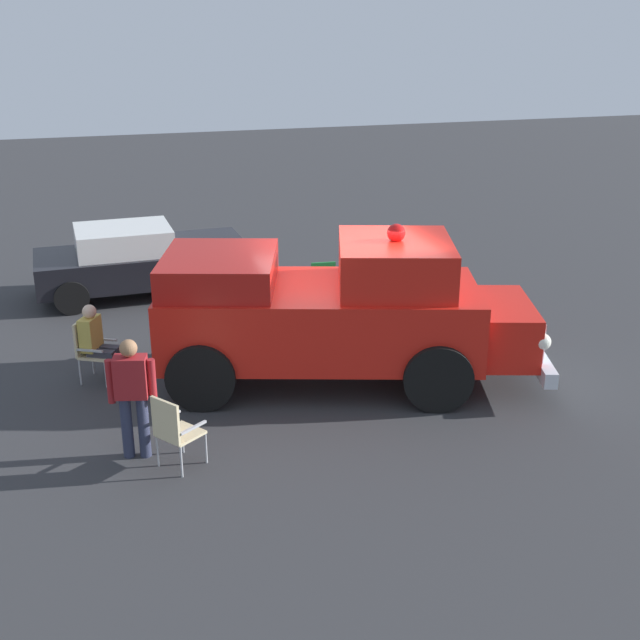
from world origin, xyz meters
TOP-DOWN VIEW (x-y plane):
  - ground_plane at (0.00, 0.00)m, footprint 60.00×60.00m
  - vintage_fire_truck at (0.25, 0.24)m, footprint 6.33×3.89m
  - classic_hot_rod at (2.78, -5.11)m, footprint 4.41×2.02m
  - lawn_chair_near_truck at (3.98, -0.90)m, footprint 0.67×0.67m
  - lawn_chair_by_car at (-0.51, -2.80)m, footprint 0.55×0.54m
  - lawn_chair_spare at (3.05, 2.24)m, footprint 0.69×0.69m
  - spectator_seated at (3.86, -0.83)m, footprint 0.64×0.58m
  - spectator_standing at (3.50, 1.77)m, footprint 0.64×0.36m

SIDE VIEW (x-z plane):
  - ground_plane at x=0.00m, z-range 0.00..0.00m
  - lawn_chair_near_truck at x=3.98m, z-range 0.08..1.10m
  - lawn_chair_by_car at x=-0.51m, z-range 0.08..1.10m
  - lawn_chair_spare at x=3.05m, z-range 0.08..1.10m
  - spectator_seated at x=3.86m, z-range 0.05..1.34m
  - classic_hot_rod at x=2.78m, z-range 0.02..1.48m
  - spectator_standing at x=3.50m, z-range 0.13..1.80m
  - vintage_fire_truck at x=0.25m, z-range -0.10..2.49m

